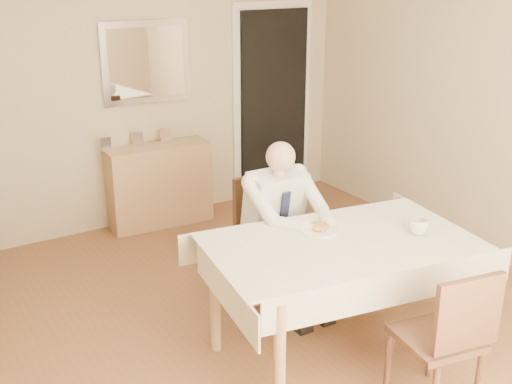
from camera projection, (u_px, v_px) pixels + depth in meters
room at (286, 155)px, 3.97m from camera, size 5.00×5.02×2.60m
doorway at (273, 104)px, 6.81m from camera, size 0.96×0.07×2.10m
mirror at (146, 62)px, 5.91m from camera, size 0.86×0.04×0.76m
dining_table at (340, 253)px, 4.11m from camera, size 1.88×1.29×0.75m
chair_far at (265, 228)px, 4.86m from camera, size 0.49×0.49×0.93m
chair_near at (449, 334)px, 3.53m from camera, size 0.49×0.49×0.89m
seated_man at (287, 220)px, 4.57m from camera, size 0.48×0.72×1.24m
plate at (319, 230)px, 4.23m from camera, size 0.26×0.26×0.02m
food at (319, 227)px, 4.22m from camera, size 0.14×0.14×0.06m
knife at (330, 229)px, 4.20m from camera, size 0.01×0.13×0.01m
fork at (320, 232)px, 4.16m from camera, size 0.01×0.13×0.01m
coffee_mug at (418, 227)px, 4.17m from camera, size 0.17×0.17×0.10m
sideboard at (159, 185)px, 6.19m from camera, size 1.00×0.40×0.79m
photo_frame_left at (105, 145)px, 5.82m from camera, size 0.10×0.02×0.14m
photo_frame_center at (138, 139)px, 6.00m from camera, size 0.10×0.02×0.14m
photo_frame_right at (165, 136)px, 6.11m from camera, size 0.10×0.02×0.14m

